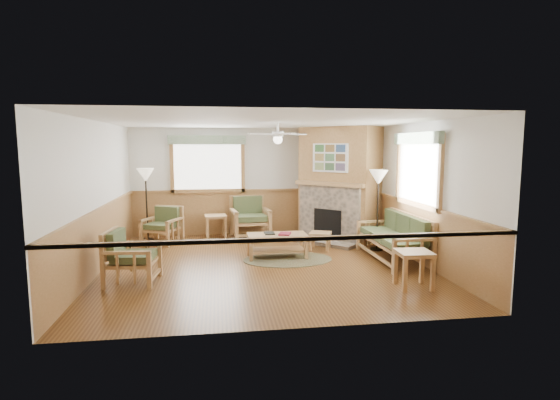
{
  "coord_description": "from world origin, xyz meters",
  "views": [
    {
      "loc": [
        -0.87,
        -8.11,
        2.26
      ],
      "look_at": [
        0.4,
        0.7,
        1.15
      ],
      "focal_mm": 28.0,
      "sensor_mm": 36.0,
      "label": 1
    }
  ],
  "objects": [
    {
      "name": "wall_left",
      "position": [
        -3.0,
        0.0,
        1.35
      ],
      "size": [
        0.02,
        6.0,
        2.7
      ],
      "primitive_type": "cube",
      "color": "silver",
      "rests_on": "floor"
    },
    {
      "name": "book_red",
      "position": [
        0.46,
        0.45,
        0.51
      ],
      "size": [
        0.3,
        0.35,
        0.03
      ],
      "primitive_type": "cube",
      "rotation": [
        0.0,
        0.0,
        -0.31
      ],
      "color": "maroon",
      "rests_on": "coffee_table"
    },
    {
      "name": "floor_lamp_left",
      "position": [
        -2.55,
        2.55,
        0.87
      ],
      "size": [
        0.4,
        0.4,
        1.74
      ],
      "primitive_type": null,
      "rotation": [
        0.0,
        0.0,
        0.01
      ],
      "color": "black",
      "rests_on": "floor"
    },
    {
      "name": "armchair_back_right",
      "position": [
        -0.08,
        2.55,
        0.5
      ],
      "size": [
        1.0,
        1.0,
        1.01
      ],
      "primitive_type": null,
      "rotation": [
        0.0,
        0.0,
        0.13
      ],
      "color": "#A87E4E",
      "rests_on": "floor"
    },
    {
      "name": "ceiling",
      "position": [
        0.0,
        0.0,
        2.7
      ],
      "size": [
        6.0,
        6.0,
        0.01
      ],
      "primitive_type": "cube",
      "color": "white",
      "rests_on": "floor"
    },
    {
      "name": "armchair_left",
      "position": [
        -2.28,
        -0.79,
        0.44
      ],
      "size": [
        0.86,
        0.86,
        0.88
      ],
      "primitive_type": null,
      "rotation": [
        0.0,
        0.0,
        1.47
      ],
      "color": "#A87E4E",
      "rests_on": "floor"
    },
    {
      "name": "floor_lamp_right",
      "position": [
        2.55,
        0.82,
        0.88
      ],
      "size": [
        0.42,
        0.42,
        1.76
      ],
      "primitive_type": null,
      "rotation": [
        0.0,
        0.0,
        0.05
      ],
      "color": "black",
      "rests_on": "floor"
    },
    {
      "name": "wall_front",
      "position": [
        0.0,
        -3.0,
        1.35
      ],
      "size": [
        6.0,
        0.02,
        2.7
      ],
      "primitive_type": "cube",
      "color": "silver",
      "rests_on": "floor"
    },
    {
      "name": "book_dark",
      "position": [
        0.16,
        0.57,
        0.5
      ],
      "size": [
        0.2,
        0.27,
        0.02
      ],
      "primitive_type": "cube",
      "rotation": [
        0.0,
        0.0,
        0.01
      ],
      "color": "black",
      "rests_on": "coffee_table"
    },
    {
      "name": "wainscot",
      "position": [
        0.0,
        0.0,
        0.55
      ],
      "size": [
        6.0,
        6.0,
        1.1
      ],
      "primitive_type": null,
      "color": "#9C7040",
      "rests_on": "floor"
    },
    {
      "name": "wall_right",
      "position": [
        3.0,
        0.0,
        1.35
      ],
      "size": [
        0.02,
        6.0,
        2.7
      ],
      "primitive_type": "cube",
      "color": "silver",
      "rests_on": "floor"
    },
    {
      "name": "floor",
      "position": [
        0.0,
        0.0,
        -0.01
      ],
      "size": [
        6.0,
        6.0,
        0.01
      ],
      "primitive_type": "cube",
      "color": "brown",
      "rests_on": "ground"
    },
    {
      "name": "armchair_back_left",
      "position": [
        -2.16,
        2.18,
        0.42
      ],
      "size": [
        0.99,
        0.99,
        0.84
      ],
      "primitive_type": null,
      "rotation": [
        0.0,
        0.0,
        -0.42
      ],
      "color": "#A87E4E",
      "rests_on": "floor"
    },
    {
      "name": "window_back",
      "position": [
        -1.1,
        2.96,
        2.53
      ],
      "size": [
        1.9,
        0.16,
        1.5
      ],
      "primitive_type": null,
      "color": "white",
      "rests_on": "wall_back"
    },
    {
      "name": "ceiling_fan",
      "position": [
        0.3,
        0.3,
        2.66
      ],
      "size": [
        1.59,
        1.59,
        0.36
      ],
      "primitive_type": null,
      "rotation": [
        0.0,
        0.0,
        0.35
      ],
      "color": "white",
      "rests_on": "ceiling"
    },
    {
      "name": "fireplace",
      "position": [
        2.05,
        2.05,
        1.35
      ],
      "size": [
        3.11,
        3.11,
        2.7
      ],
      "primitive_type": null,
      "rotation": [
        0.0,
        0.0,
        -0.79
      ],
      "color": "#9C7040",
      "rests_on": "floor"
    },
    {
      "name": "sofa",
      "position": [
        2.55,
        -0.03,
        0.46
      ],
      "size": [
        1.99,
        0.83,
        0.91
      ],
      "primitive_type": null,
      "rotation": [
        0.0,
        0.0,
        -1.56
      ],
      "color": "#A87E4E",
      "rests_on": "floor"
    },
    {
      "name": "end_table_chairs",
      "position": [
        -0.93,
        2.55,
        0.29
      ],
      "size": [
        0.56,
        0.54,
        0.57
      ],
      "primitive_type": null,
      "rotation": [
        0.0,
        0.0,
        0.09
      ],
      "color": "#A87E4E",
      "rests_on": "floor"
    },
    {
      "name": "end_table_sofa",
      "position": [
        2.21,
        -1.71,
        0.3
      ],
      "size": [
        0.56,
        0.54,
        0.59
      ],
      "primitive_type": null,
      "rotation": [
        0.0,
        0.0,
        -0.06
      ],
      "color": "#A87E4E",
      "rests_on": "floor"
    },
    {
      "name": "wall_back",
      "position": [
        0.0,
        3.0,
        1.35
      ],
      "size": [
        6.0,
        0.02,
        2.7
      ],
      "primitive_type": "cube",
      "color": "silver",
      "rests_on": "floor"
    },
    {
      "name": "window_right",
      "position": [
        2.96,
        -0.2,
        2.53
      ],
      "size": [
        0.16,
        1.9,
        1.5
      ],
      "primitive_type": null,
      "color": "white",
      "rests_on": "wall_right"
    },
    {
      "name": "coffee_table",
      "position": [
        0.31,
        0.5,
        0.24
      ],
      "size": [
        1.2,
        0.61,
        0.48
      ],
      "primitive_type": null,
      "rotation": [
        0.0,
        0.0,
        0.01
      ],
      "color": "#A87E4E",
      "rests_on": "floor"
    },
    {
      "name": "footstool",
      "position": [
        1.34,
        1.03,
        0.19
      ],
      "size": [
        0.57,
        0.57,
        0.38
      ],
      "primitive_type": null,
      "rotation": [
        0.0,
        0.0,
        -0.4
      ],
      "color": "#A87E4E",
      "rests_on": "floor"
    },
    {
      "name": "braided_rug",
      "position": [
        0.49,
        0.27,
        0.01
      ],
      "size": [
        1.91,
        1.91,
        0.01
      ],
      "primitive_type": "cylinder",
      "rotation": [
        0.0,
        0.0,
        -0.08
      ],
      "color": "brown",
      "rests_on": "floor"
    }
  ]
}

